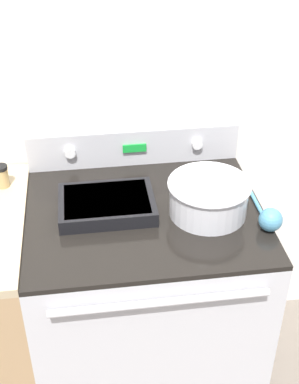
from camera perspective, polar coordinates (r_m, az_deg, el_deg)
The scene contains 7 objects.
kitchen_wall at distance 2.00m, azimuth -2.04°, elevation 12.44°, with size 8.00×0.05×2.50m.
stove_range at distance 2.14m, azimuth -0.48°, elevation -11.81°, with size 0.81×0.72×0.91m.
control_panel at distance 2.07m, azimuth -1.71°, elevation 4.95°, with size 0.81×0.07×0.14m.
mixing_bowl at distance 1.79m, azimuth 6.32°, elevation -0.39°, with size 0.28×0.28×0.12m.
casserole_dish at distance 1.82m, azimuth -4.58°, elevation -1.26°, with size 0.32×0.23×0.05m.
ladle at distance 1.78m, azimuth 12.63°, elevation -2.73°, with size 0.08×0.31×0.08m.
spice_jar_black_cap at distance 1.98m, azimuth -15.48°, elevation 1.65°, with size 0.05×0.05×0.08m.
Camera 1 is at (-0.19, -1.12, 1.99)m, focal length 50.00 mm.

